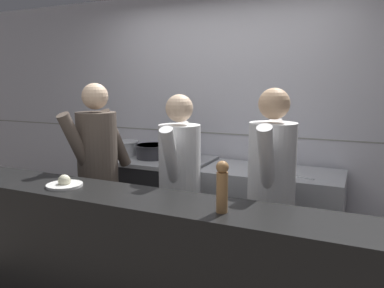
% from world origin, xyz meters
% --- Properties ---
extents(wall_back_tiled, '(8.00, 0.06, 2.60)m').
position_xyz_m(wall_back_tiled, '(0.00, 1.55, 1.30)').
color(wall_back_tiled, silver).
rests_on(wall_back_tiled, ground_plane).
extents(oven_range, '(1.19, 0.71, 0.91)m').
position_xyz_m(oven_range, '(-0.60, 1.15, 0.45)').
color(oven_range, '#232326').
rests_on(oven_range, ground_plane).
extents(prep_counter, '(1.23, 0.65, 0.89)m').
position_xyz_m(prep_counter, '(0.64, 1.15, 0.44)').
color(prep_counter, '#B7BABF').
rests_on(prep_counter, ground_plane).
extents(pass_counter, '(3.20, 0.45, 0.97)m').
position_xyz_m(pass_counter, '(0.04, -0.22, 0.48)').
color(pass_counter, black).
rests_on(pass_counter, ground_plane).
extents(stock_pot, '(0.32, 0.32, 0.15)m').
position_xyz_m(stock_pot, '(-0.97, 1.15, 0.99)').
color(stock_pot, '#B7BABF').
rests_on(stock_pot, oven_range).
extents(sauce_pot, '(0.34, 0.34, 0.14)m').
position_xyz_m(sauce_pot, '(-0.60, 1.14, 0.98)').
color(sauce_pot, '#2D2D33').
rests_on(sauce_pot, oven_range).
extents(braising_pot, '(0.30, 0.30, 0.19)m').
position_xyz_m(braising_pot, '(-0.26, 1.16, 1.01)').
color(braising_pot, '#2D2D33').
rests_on(braising_pot, oven_range).
extents(mixing_bowl_steel, '(0.27, 0.27, 0.10)m').
position_xyz_m(mixing_bowl_steel, '(0.63, 1.22, 0.94)').
color(mixing_bowl_steel, '#B7BABF').
rests_on(mixing_bowl_steel, prep_counter).
extents(chefs_knife, '(0.32, 0.18, 0.02)m').
position_xyz_m(chefs_knife, '(0.83, 1.06, 0.90)').
color(chefs_knife, '#B7BABF').
rests_on(chefs_knife, prep_counter).
extents(plated_dish_main, '(0.24, 0.24, 0.09)m').
position_xyz_m(plated_dish_main, '(-0.49, -0.24, 0.99)').
color(plated_dish_main, white).
rests_on(plated_dish_main, pass_counter).
extents(pepper_mill, '(0.07, 0.07, 0.29)m').
position_xyz_m(pepper_mill, '(0.67, -0.27, 1.12)').
color(pepper_mill, '#AD7A47').
rests_on(pepper_mill, pass_counter).
extents(chef_head_cook, '(0.41, 0.73, 1.67)m').
position_xyz_m(chef_head_cook, '(-0.70, 0.39, 0.93)').
color(chef_head_cook, black).
rests_on(chef_head_cook, ground_plane).
extents(chef_sous, '(0.37, 0.70, 1.59)m').
position_xyz_m(chef_sous, '(0.08, 0.40, 0.89)').
color(chef_sous, black).
rests_on(chef_sous, ground_plane).
extents(chef_line, '(0.35, 0.72, 1.64)m').
position_xyz_m(chef_line, '(0.79, 0.44, 0.91)').
color(chef_line, black).
rests_on(chef_line, ground_plane).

